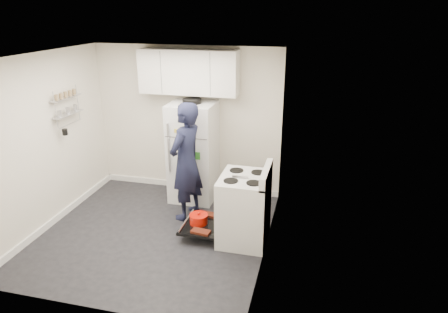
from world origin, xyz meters
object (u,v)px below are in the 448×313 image
(open_oven_door, at_px, (201,222))
(person, at_px, (186,162))
(refrigerator, at_px, (193,152))
(electric_range, at_px, (243,209))

(open_oven_door, relative_size, person, 0.39)
(person, bearing_deg, open_oven_door, 54.27)
(person, bearing_deg, refrigerator, -155.42)
(person, bearing_deg, electric_range, 81.02)
(open_oven_door, bearing_deg, refrigerator, 112.41)
(electric_range, bearing_deg, refrigerator, 134.00)
(electric_range, xyz_separation_m, person, (-0.96, 0.45, 0.44))
(open_oven_door, bearing_deg, electric_range, 0.27)
(electric_range, relative_size, person, 0.61)
(refrigerator, bearing_deg, electric_range, -46.00)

